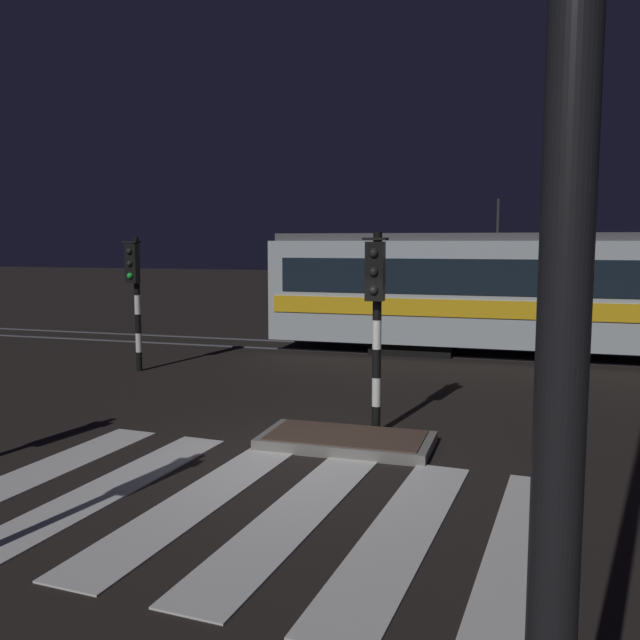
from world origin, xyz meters
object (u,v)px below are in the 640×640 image
Objects in this scene: traffic_light_median_centre at (376,303)px; bollard_island_edge at (560,434)px; tram at (600,292)px; traffic_light_corner_far_left at (135,284)px.

traffic_light_median_centre is 3.30m from bollard_island_edge.
bollard_island_edge is at bearing -97.46° from tram.
traffic_light_median_centre is 9.41m from tram.
traffic_light_corner_far_left is 11.54m from tram.
tram is (3.96, 8.53, -0.35)m from traffic_light_median_centre.
tram is 9.82m from bollard_island_edge.
tram is at bearing 65.11° from traffic_light_median_centre.
traffic_light_corner_far_left is at bearing 150.68° from traffic_light_median_centre.
traffic_light_corner_far_left is 10.47m from bollard_island_edge.
tram is 15.60× the size of bollard_island_edge.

